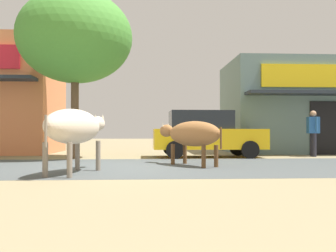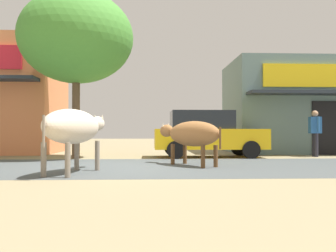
# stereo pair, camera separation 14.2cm
# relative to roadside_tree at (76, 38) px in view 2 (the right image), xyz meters

# --- Properties ---
(ground) EXTENTS (80.00, 80.00, 0.00)m
(ground) POSITION_rel_roadside_tree_xyz_m (1.54, -3.21, -4.12)
(ground) COLOR #90825E
(asphalt_road) EXTENTS (72.00, 5.34, 0.00)m
(asphalt_road) POSITION_rel_roadside_tree_xyz_m (1.54, -3.21, -4.12)
(asphalt_road) COLOR #494F50
(asphalt_road) RESTS_ON ground
(storefront_right_club) EXTENTS (8.04, 5.01, 3.97)m
(storefront_right_club) POSITION_rel_roadside_tree_xyz_m (10.11, 3.47, -2.13)
(storefront_right_club) COLOR slate
(storefront_right_club) RESTS_ON ground
(roadside_tree) EXTENTS (3.90, 3.90, 5.69)m
(roadside_tree) POSITION_rel_roadside_tree_xyz_m (0.00, 0.00, 0.00)
(roadside_tree) COLOR brown
(roadside_tree) RESTS_ON ground
(parked_hatchback_car) EXTENTS (3.93, 1.89, 1.64)m
(parked_hatchback_car) POSITION_rel_roadside_tree_xyz_m (4.56, 0.34, -3.28)
(parked_hatchback_car) COLOR yellow
(parked_hatchback_car) RESTS_ON ground
(cow_near_brown) EXTENTS (1.29, 2.82, 1.39)m
(cow_near_brown) POSITION_rel_roadside_tree_xyz_m (0.89, -4.75, -3.12)
(cow_near_brown) COLOR beige
(cow_near_brown) RESTS_ON ground
(cow_far_dark) EXTENTS (1.72, 2.34, 1.18)m
(cow_far_dark) POSITION_rel_roadside_tree_xyz_m (3.65, -2.99, -3.28)
(cow_far_dark) COLOR #9B6638
(cow_far_dark) RESTS_ON ground
(pedestrian_by_shop) EXTENTS (0.41, 0.61, 1.67)m
(pedestrian_by_shop) POSITION_rel_roadside_tree_xyz_m (8.51, 0.39, -3.14)
(pedestrian_by_shop) COLOR #262633
(pedestrian_by_shop) RESTS_ON ground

